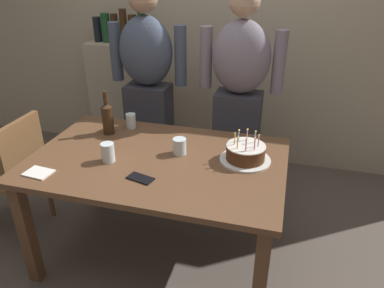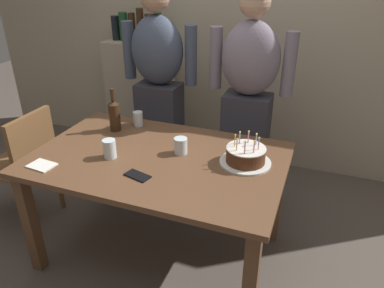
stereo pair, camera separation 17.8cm
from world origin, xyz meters
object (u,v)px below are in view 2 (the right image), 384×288
Objects in this scene: water_glass_far at (181,146)px; dining_chair at (26,160)px; wine_bottle at (114,115)px; napkin_stack at (42,165)px; cell_phone at (138,176)px; water_glass_near at (138,119)px; water_glass_side at (110,149)px; birthday_cake at (246,156)px; person_man_bearded at (159,90)px; person_woman_cardigan at (248,101)px.

water_glass_far is 0.11× the size of dining_chair.
wine_bottle reaches higher than napkin_stack.
cell_phone is 1.09m from dining_chair.
water_glass_near is 0.90× the size of water_glass_side.
napkin_stack is (-1.08, -0.44, -0.04)m from birthday_cake.
dining_chair is (-1.55, -0.12, -0.27)m from birthday_cake.
dining_chair is at bearing -174.96° from water_glass_far.
dining_chair is (-0.69, -0.79, -0.36)m from person_man_bearded.
water_glass_near is 0.70× the size of napkin_stack.
birthday_cake is 1.58m from dining_chair.
wine_bottle is (-0.94, 0.13, 0.07)m from birthday_cake.
wine_bottle is 0.96m from person_woman_cardigan.
water_glass_far is 0.57m from wine_bottle.
wine_bottle is at bearing -131.08° from water_glass_near.
cell_phone is 0.17× the size of dining_chair.
water_glass_near is at bearing 30.97° from person_woman_cardigan.
wine_bottle reaches higher than dining_chair.
water_glass_side is 1.08m from person_woman_cardigan.
water_glass_side is 0.13× the size of dining_chair.
birthday_cake is 0.34× the size of dining_chair.
water_glass_far reaches higher than napkin_stack.
water_glass_far is at bearing 124.17° from person_man_bearded.
person_man_bearded is (-0.47, 0.69, 0.08)m from water_glass_far.
dining_chair reaches higher than napkin_stack.
person_woman_cardigan reaches higher than water_glass_near.
water_glass_far is 0.35m from cell_phone.
birthday_cake is at bearing -17.31° from water_glass_near.
water_glass_far is (0.44, -0.28, -0.00)m from water_glass_near.
dining_chair is (-0.47, 0.32, -0.23)m from napkin_stack.
wine_bottle reaches higher than water_glass_far.
person_woman_cardigan is at bearing -180.00° from person_man_bearded.
person_man_bearded is at bearing 78.98° from napkin_stack.
napkin_stack is 0.17× the size of dining_chair.
napkin_stack is 0.09× the size of person_woman_cardigan.
napkin_stack is (-0.25, -0.70, -0.05)m from water_glass_near.
birthday_cake is 0.18× the size of person_woman_cardigan.
napkin_stack is 0.09× the size of person_man_bearded.
wine_bottle is at bearing 76.64° from napkin_stack.
water_glass_side is 0.29m from cell_phone.
birthday_cake is 1.09m from person_man_bearded.
person_woman_cardigan reaches higher than wine_bottle.
birthday_cake reaches higher than cell_phone.
water_glass_side is at bearing 83.12° from dining_chair.
cell_phone is at bearing -48.49° from wine_bottle.
water_glass_near is 1.03× the size of water_glass_far.
napkin_stack is at bearing 50.13° from person_woman_cardigan.
cell_phone is 0.09× the size of person_woman_cardigan.
person_woman_cardigan is at bearing 50.13° from napkin_stack.
water_glass_far reaches higher than cell_phone.
cell_phone is at bearing -27.72° from water_glass_side.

